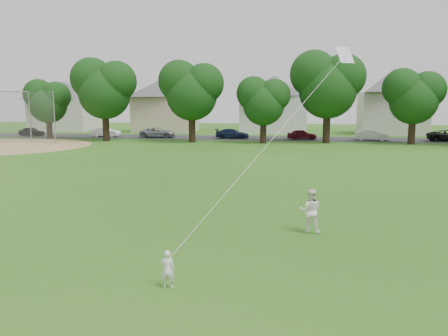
# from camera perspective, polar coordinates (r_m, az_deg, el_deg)

# --- Properties ---
(ground) EXTENTS (160.00, 160.00, 0.00)m
(ground) POSITION_cam_1_polar(r_m,az_deg,el_deg) (11.98, -6.38, -12.25)
(ground) COLOR #1F5413
(ground) RESTS_ON ground
(street) EXTENTS (90.00, 7.00, 0.01)m
(street) POSITION_cam_1_polar(r_m,az_deg,el_deg) (53.04, 5.96, 3.88)
(street) COLOR #2D2D30
(street) RESTS_ON ground
(toddler) EXTENTS (0.35, 0.25, 0.90)m
(toddler) POSITION_cam_1_polar(r_m,az_deg,el_deg) (10.37, -7.38, -12.97)
(toddler) COLOR white
(toddler) RESTS_ON ground
(older_boy) EXTENTS (0.73, 0.58, 1.46)m
(older_boy) POSITION_cam_1_polar(r_m,az_deg,el_deg) (14.65, 11.21, -5.51)
(older_boy) COLOR white
(older_boy) RESTS_ON ground
(kite) EXTENTS (2.90, 5.56, 12.67)m
(kite) POSITION_cam_1_polar(r_m,az_deg,el_deg) (14.41, 7.65, 5.30)
(kite) COLOR white
(kite) RESTS_ON ground
(tree_row) EXTENTS (82.43, 8.30, 10.45)m
(tree_row) POSITION_cam_1_polar(r_m,az_deg,el_deg) (46.65, 12.11, 10.76)
(tree_row) COLOR black
(tree_row) RESTS_ON ground
(parked_cars) EXTENTS (64.02, 2.42, 1.27)m
(parked_cars) POSITION_cam_1_polar(r_m,az_deg,el_deg) (51.91, 8.99, 4.40)
(parked_cars) COLOR black
(parked_cars) RESTS_ON ground
(house_row) EXTENTS (77.07, 13.14, 10.30)m
(house_row) POSITION_cam_1_polar(r_m,az_deg,el_deg) (62.82, 7.49, 9.05)
(house_row) COLOR silver
(house_row) RESTS_ON ground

